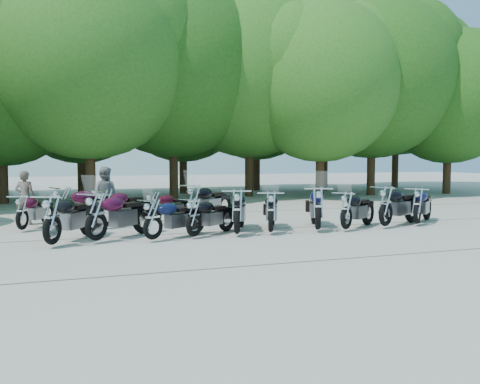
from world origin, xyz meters
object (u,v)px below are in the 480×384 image
object	(u,v)px
motorcycle_6	(318,207)
motorcycle_11	(64,205)
motorcycle_3	(194,216)
motorcycle_13	(154,207)
motorcycle_4	(237,210)
motorcycle_1	(96,215)
rider_1	(104,195)
motorcycle_8	(386,205)
motorcycle_12	(106,207)
motorcycle_0	(52,218)
motorcycle_10	(22,211)
motorcycle_2	(153,218)
motorcycle_5	(271,210)
rider_0	(25,198)
motorcycle_14	(194,202)
motorcycle_9	(418,204)
motorcycle_7	(346,209)

from	to	relation	value
motorcycle_6	motorcycle_11	bearing A→B (deg)	1.19
motorcycle_3	motorcycle_13	distance (m)	2.82
motorcycle_4	motorcycle_6	size ratio (longest dim) A/B	0.99
motorcycle_1	motorcycle_11	bearing A→B (deg)	-27.05
motorcycle_4	rider_1	xyz separation A→B (m)	(-3.07, 3.92, 0.19)
motorcycle_8	motorcycle_12	distance (m)	8.16
motorcycle_0	motorcycle_10	bearing A→B (deg)	-44.25
motorcycle_11	motorcycle_8	bearing A→B (deg)	-130.98
motorcycle_2	motorcycle_5	bearing A→B (deg)	-120.62
motorcycle_2	motorcycle_13	xyz separation A→B (m)	(0.52, 2.93, -0.02)
rider_0	motorcycle_13	bearing A→B (deg)	176.37
motorcycle_12	motorcycle_13	distance (m)	1.44
motorcycle_2	motorcycle_14	size ratio (longest dim) A/B	0.85
motorcycle_4	motorcycle_12	distance (m)	4.08
motorcycle_9	motorcycle_1	bearing A→B (deg)	48.81
motorcycle_5	rider_1	bearing A→B (deg)	-20.02
motorcycle_5	motorcycle_14	distance (m)	3.03
motorcycle_9	rider_0	world-z (taller)	rider_0
rider_0	motorcycle_9	bearing A→B (deg)	178.48
motorcycle_0	motorcycle_5	bearing A→B (deg)	-148.98
motorcycle_5	motorcycle_14	world-z (taller)	motorcycle_14
motorcycle_6	rider_0	distance (m)	8.93
motorcycle_2	rider_0	xyz separation A→B (m)	(-3.18, 4.49, 0.24)
motorcycle_4	motorcycle_9	distance (m)	5.83
motorcycle_5	rider_0	xyz separation A→B (m)	(-6.37, 4.36, 0.17)
motorcycle_0	motorcycle_2	size ratio (longest dim) A/B	1.16
motorcycle_5	motorcycle_12	distance (m)	4.85
motorcycle_2	motorcycle_7	xyz separation A→B (m)	(5.43, -0.04, 0.04)
motorcycle_0	motorcycle_8	xyz separation A→B (m)	(9.15, 0.11, 0.01)
motorcycle_1	motorcycle_5	bearing A→B (deg)	-134.18
motorcycle_6	motorcycle_8	distance (m)	2.23
motorcycle_6	motorcycle_5	bearing A→B (deg)	23.12
motorcycle_12	rider_0	distance (m)	2.88
motorcycle_14	motorcycle_5	bearing A→B (deg)	166.21
motorcycle_11	motorcycle_10	bearing A→B (deg)	70.06
motorcycle_14	rider_0	distance (m)	5.22
motorcycle_9	motorcycle_14	bearing A→B (deg)	27.03
rider_0	motorcycle_4	bearing A→B (deg)	160.15
motorcycle_12	motorcycle_6	bearing A→B (deg)	-155.81
motorcycle_12	rider_0	bearing A→B (deg)	12.17
motorcycle_2	motorcycle_3	world-z (taller)	motorcycle_2
motorcycle_11	rider_0	size ratio (longest dim) A/B	1.48
motorcycle_2	motorcycle_6	distance (m)	4.60
motorcycle_7	motorcycle_12	xyz separation A→B (m)	(-6.33, 2.76, 0.02)
motorcycle_3	motorcycle_4	world-z (taller)	motorcycle_4
motorcycle_4	motorcycle_7	distance (m)	3.20
motorcycle_6	motorcycle_12	xyz separation A→B (m)	(-5.50, 2.64, -0.07)
motorcycle_3	motorcycle_10	xyz separation A→B (m)	(-4.24, 2.73, -0.00)
motorcycle_6	motorcycle_12	world-z (taller)	motorcycle_6
motorcycle_7	rider_1	size ratio (longest dim) A/B	1.25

